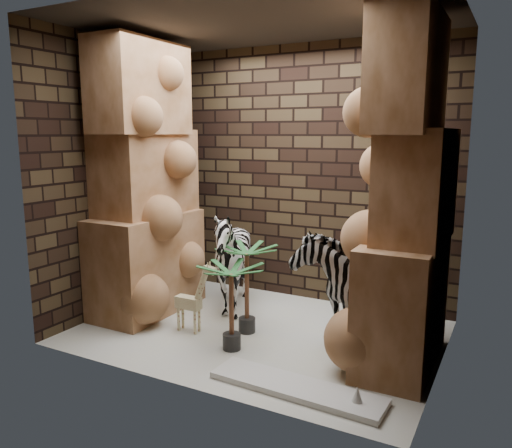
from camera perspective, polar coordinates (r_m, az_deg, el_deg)
The scene contains 14 objects.
floor at distance 5.20m, azimuth 0.14°, elevation -12.18°, with size 3.50×3.50×0.00m, color silver.
ceiling at distance 4.91m, azimuth 0.15°, elevation 22.20°, with size 3.50×3.50×0.00m, color #2F2A25.
wall_back at distance 5.96m, azimuth 5.79°, elevation 5.55°, with size 3.50×3.50×0.00m, color black.
wall_front at distance 3.77m, azimuth -8.75°, elevation 2.76°, with size 3.50×3.50×0.00m, color black.
wall_left at distance 5.85m, azimuth -15.27°, elevation 5.15°, with size 3.00×3.00×0.00m, color black.
wall_right at distance 4.30m, azimuth 21.25°, elevation 3.09°, with size 3.00×3.00×0.00m, color black.
rock_pillar_left at distance 5.62m, azimuth -12.65°, elevation 5.07°, with size 0.68×1.30×3.00m, color tan, non-canonical shape.
rock_pillar_right at distance 4.35m, azimuth 16.94°, elevation 3.42°, with size 0.58×1.25×3.00m, color tan, non-canonical shape.
zebra_right at distance 5.00m, azimuth 10.10°, elevation -5.09°, with size 0.62×1.14×1.35m, color white.
zebra_left at distance 5.56m, azimuth -2.76°, elevation -4.79°, with size 0.96×1.19×1.08m, color white.
giraffe_toy at distance 5.13m, azimuth -7.72°, elevation -7.97°, with size 0.40×0.13×0.77m, color beige, non-canonical shape.
palm_front at distance 5.05m, azimuth -1.05°, elevation -7.36°, with size 0.36×0.36×0.91m, color #1E5821, non-canonical shape.
palm_back at distance 4.68m, azimuth -2.81°, elevation -9.40°, with size 0.36×0.36×0.82m, color #1E5821, non-canonical shape.
surfboard at distance 4.14m, azimuth 4.59°, elevation -18.06°, with size 1.41×0.35×0.05m, color silver.
Camera 1 is at (2.24, -4.25, 1.99)m, focal length 35.17 mm.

